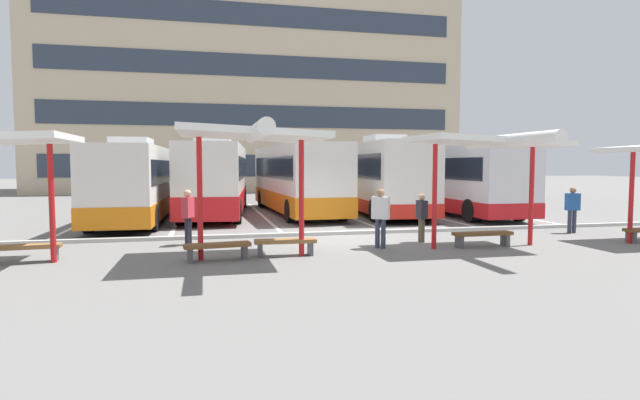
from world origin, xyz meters
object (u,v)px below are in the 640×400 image
Objects in this scene: coach_bus_0 at (138,183)px; coach_bus_4 at (446,179)px; coach_bus_3 at (376,177)px; bench_4 at (483,236)px; bench_1 at (22,249)px; waiting_shelter_1 at (252,137)px; bench_3 at (285,243)px; waiting_passenger_0 at (572,207)px; bench_2 at (218,248)px; waiting_passenger_1 at (381,214)px; waiting_passenger_3 at (188,213)px; waiting_shelter_2 at (490,144)px; coach_bus_1 at (217,180)px; waiting_passenger_2 at (422,215)px; coach_bus_2 at (296,179)px.

coach_bus_4 reaches higher than coach_bus_0.
coach_bus_3 reaches higher than bench_4.
bench_1 is 0.36× the size of waiting_shelter_1.
waiting_passenger_0 is (10.76, 2.23, 0.62)m from bench_3.
bench_2 is 1.83m from bench_3.
coach_bus_0 is 14.85m from bench_4.
waiting_passenger_1 is 5.83m from waiting_passenger_3.
waiting_passenger_0 is at bearing 26.33° from waiting_shelter_2.
waiting_shelter_1 is 4.47m from waiting_passenger_1.
coach_bus_1 reaches higher than coach_bus_4.
coach_bus_1 is 2.50× the size of waiting_shelter_2.
waiting_passenger_2 is at bearing 26.13° from waiting_passenger_1.
coach_bus_3 is (11.30, 0.79, 0.19)m from coach_bus_0.
waiting_shelter_1 reaches higher than bench_2.
coach_bus_0 is at bearing 115.96° from bench_3.
waiting_shelter_2 is 9.21m from waiting_passenger_3.
coach_bus_2 is at bearing 92.55° from waiting_passenger_1.
coach_bus_4 is at bearing 54.43° from waiting_passenger_1.
coach_bus_1 is at bearing 88.68° from bench_2.
waiting_passenger_3 is at bearing -96.58° from coach_bus_1.
bench_1 is at bearing -99.68° from coach_bus_0.
coach_bus_3 reaches higher than waiting_passenger_3.
bench_4 is at bearing -41.27° from waiting_passenger_2.
coach_bus_2 is 7.42× the size of waiting_passenger_2.
waiting_passenger_2 is (6.37, 1.70, 0.53)m from bench_2.
coach_bus_4 is 10.74m from waiting_passenger_2.
waiting_passenger_3 is (-0.81, 2.79, 0.65)m from bench_2.
waiting_shelter_1 is at bearing -177.72° from waiting_shelter_2.
waiting_passenger_0 is at bearing 11.86° from waiting_passenger_1.
waiting_passenger_0 reaches higher than bench_3.
coach_bus_1 is 14.24m from waiting_shelter_2.
bench_2 is (-8.16, -11.23, -1.49)m from coach_bus_3.
waiting_shelter_2 is at bearing -110.83° from coach_bus_4.
bench_3 is at bearing -163.00° from waiting_passenger_2.
bench_3 and bench_4 have the same top height.
coach_bus_1 is 6.59× the size of waiting_passenger_1.
waiting_passenger_2 is (2.16, -10.31, -0.86)m from coach_bus_2.
coach_bus_4 reaches higher than waiting_passenger_1.
coach_bus_4 is at bearing 59.14° from waiting_passenger_2.
coach_bus_1 is at bearing 177.18° from coach_bus_2.
coach_bus_3 reaches higher than bench_2.
coach_bus_0 is at bearing 153.25° from waiting_passenger_0.
coach_bus_3 is at bearing 43.27° from waiting_passenger_3.
bench_2 is at bearing -73.92° from waiting_passenger_3.
waiting_passenger_1 is at bearing -87.45° from coach_bus_2.
coach_bus_4 is 11.54m from waiting_shelter_2.
coach_bus_0 is at bearing 137.57° from bench_4.
bench_2 is 2.98m from waiting_passenger_3.
waiting_passenger_0 is (12.28, -9.67, -0.75)m from coach_bus_1.
bench_1 is at bearing -179.53° from waiting_passenger_1.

